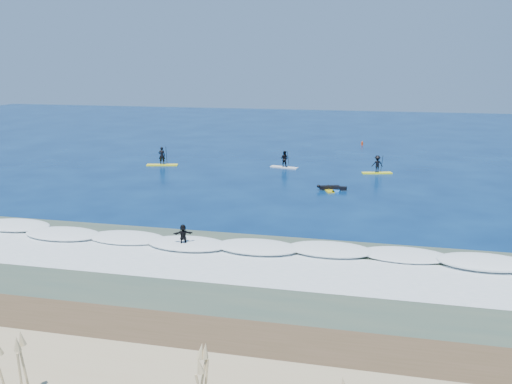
% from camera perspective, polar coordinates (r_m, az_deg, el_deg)
% --- Properties ---
extents(ground, '(160.00, 160.00, 0.00)m').
position_cam_1_polar(ground, '(41.93, 2.01, -1.27)').
color(ground, '#031A41').
rests_on(ground, ground).
extents(wet_sand_strip, '(90.00, 5.00, 0.08)m').
position_cam_1_polar(wet_sand_strip, '(22.54, -9.23, -14.65)').
color(wet_sand_strip, '#473721').
rests_on(wet_sand_strip, ground).
extents(shallow_water, '(90.00, 13.00, 0.01)m').
position_cam_1_polar(shallow_water, '(28.96, -3.53, -8.00)').
color(shallow_water, '#374C3E').
rests_on(shallow_water, ground).
extents(breaking_wave, '(40.00, 6.00, 0.30)m').
position_cam_1_polar(breaking_wave, '(32.58, -1.49, -5.55)').
color(breaking_wave, white).
rests_on(breaking_wave, ground).
extents(whitewater, '(34.00, 5.00, 0.02)m').
position_cam_1_polar(whitewater, '(29.86, -2.97, -7.34)').
color(whitewater, silver).
rests_on(whitewater, ground).
extents(dune_grass, '(40.00, 4.00, 1.70)m').
position_cam_1_polar(dune_grass, '(17.36, -16.70, -17.15)').
color(dune_grass, '#D1B781').
rests_on(dune_grass, dune).
extents(sup_paddler_left, '(3.19, 1.51, 2.18)m').
position_cam_1_polar(sup_paddler_left, '(58.06, -9.38, 3.31)').
color(sup_paddler_left, '#FEF11B').
rests_on(sup_paddler_left, ground).
extents(sup_paddler_center, '(2.86, 1.30, 1.95)m').
position_cam_1_polar(sup_paddler_center, '(56.04, 2.85, 3.16)').
color(sup_paddler_center, white).
rests_on(sup_paddler_center, ground).
extents(sup_paddler_right, '(2.87, 1.42, 1.95)m').
position_cam_1_polar(sup_paddler_right, '(54.39, 12.03, 2.62)').
color(sup_paddler_right, yellow).
rests_on(sup_paddler_right, ground).
extents(prone_paddler_near, '(1.82, 2.41, 0.49)m').
position_cam_1_polar(prone_paddler_near, '(46.89, 7.23, 0.40)').
color(prone_paddler_near, gold).
rests_on(prone_paddler_near, ground).
extents(prone_paddler_far, '(1.65, 2.08, 0.44)m').
position_cam_1_polar(prone_paddler_far, '(46.86, 8.09, 0.34)').
color(prone_paddler_far, blue).
rests_on(prone_paddler_far, ground).
extents(wave_surfer, '(1.84, 1.18, 1.30)m').
position_cam_1_polar(wave_surfer, '(32.28, -7.29, -4.43)').
color(wave_surfer, white).
rests_on(wave_surfer, breaking_wave).
extents(marker_buoy, '(0.25, 0.25, 0.60)m').
position_cam_1_polar(marker_buoy, '(71.98, 10.57, 4.82)').
color(marker_buoy, red).
rests_on(marker_buoy, ground).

